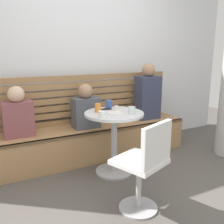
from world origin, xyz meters
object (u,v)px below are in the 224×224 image
Objects in this scene: cup_glass_short at (132,110)px; phone_on_table at (105,109)px; person_child_left at (86,109)px; cup_tumbler_orange at (98,108)px; cup_ceramic_white at (102,114)px; person_adult at (148,94)px; booth_bench at (92,142)px; person_child_middle at (18,115)px; cup_espresso_small at (116,108)px; plate_small at (115,113)px; cafe_table at (114,131)px; white_chair at (145,164)px; cup_mug_blue at (109,104)px.

cup_glass_short is 0.37m from phone_on_table.
person_child_left reaches higher than phone_on_table.
phone_on_table is at bearing 31.41° from cup_tumbler_orange.
cup_tumbler_orange is (0.06, 0.24, 0.02)m from cup_ceramic_white.
person_adult reaches higher than cup_ceramic_white.
booth_bench is 0.48m from person_child_left.
person_child_middle reaches higher than cup_espresso_small.
plate_small is at bearing -32.39° from person_child_middle.
person_adult is 14.47× the size of cup_espresso_small.
cup_glass_short is at bearing -72.82° from booth_bench.
cup_glass_short reaches higher than cafe_table.
cup_glass_short is at bearing -66.84° from person_child_left.
cup_ceramic_white is at bearing -146.88° from person_adult.
white_chair is 1.03m from phone_on_table.
person_adult reaches higher than person_child_left.
cafe_table is at bearing 135.54° from cup_glass_short.
person_child_left is 0.97× the size of person_child_middle.
phone_on_table is (-0.01, 0.24, -0.00)m from plate_small.
person_adult is 1.26m from cup_ceramic_white.
person_child_left reaches higher than cup_espresso_small.
person_child_middle reaches higher than cup_ceramic_white.
cafe_table is at bearing 73.73° from plate_small.
white_chair is at bearing -87.06° from cup_tumbler_orange.
plate_small is (0.14, -0.15, -0.04)m from cup_tumbler_orange.
cup_tumbler_orange is (-0.31, 0.24, 0.01)m from cup_glass_short.
person_child_left is at bearing 104.88° from cafe_table.
cup_tumbler_orange is at bearing -102.74° from booth_bench.
person_child_left is 5.77× the size of cup_tumbler_orange.
cup_ceramic_white is (-0.10, 0.67, 0.31)m from white_chair.
cafe_table is at bearing -102.81° from cup_mug_blue.
cup_glass_short reaches higher than phone_on_table.
cup_mug_blue is at bearing 80.92° from white_chair.
phone_on_table is (0.95, -0.37, 0.04)m from person_child_middle.
phone_on_table is at bearing -21.37° from person_child_middle.
phone_on_table is at bearing -157.03° from person_adult.
cup_mug_blue is (1.03, -0.30, 0.09)m from person_child_middle.
cup_ceramic_white reaches higher than cafe_table.
plate_small is at bearing -123.36° from cup_espresso_small.
cup_mug_blue is at bearing -54.92° from person_child_left.
cup_glass_short is (-0.69, -0.69, -0.03)m from person_adult.
plate_small reaches higher than booth_bench.
booth_bench is at bearing 77.03° from cup_ceramic_white.
cup_tumbler_orange reaches higher than cup_ceramic_white.
cup_mug_blue is 0.17m from cup_espresso_small.
cafe_table is 1.14m from person_child_middle.
cup_glass_short is at bearing -0.28° from cup_ceramic_white.
cup_mug_blue is at bearing -49.60° from phone_on_table.
person_child_left is 0.60m from plate_small.
cup_ceramic_white is at bearing -142.32° from cup_espresso_small.
cafe_table is 0.36m from cup_ceramic_white.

